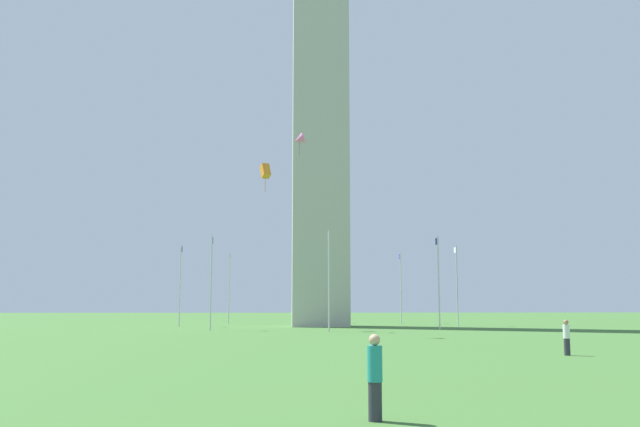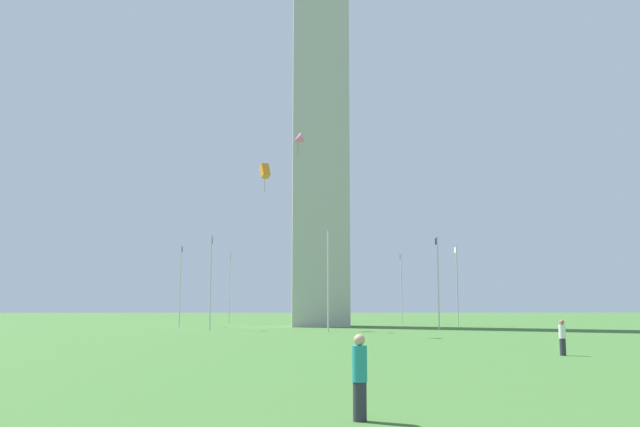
% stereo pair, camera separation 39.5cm
% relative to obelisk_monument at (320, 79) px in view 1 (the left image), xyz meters
% --- Properties ---
extents(ground_plane, '(260.00, 260.00, 0.00)m').
position_rel_obelisk_monument_xyz_m(ground_plane, '(0.00, 0.00, -28.34)').
color(ground_plane, '#3D6B2D').
extents(obelisk_monument, '(6.23, 6.23, 56.68)m').
position_rel_obelisk_monument_xyz_m(obelisk_monument, '(0.00, 0.00, 0.00)').
color(obelisk_monument, '#B7B2A8').
rests_on(obelisk_monument, ground).
extents(flagpole_n, '(1.12, 0.14, 9.01)m').
position_rel_obelisk_monument_xyz_m(flagpole_n, '(15.53, 0.00, -23.44)').
color(flagpole_n, silver).
rests_on(flagpole_n, ground).
extents(flagpole_ne, '(1.12, 0.14, 9.01)m').
position_rel_obelisk_monument_xyz_m(flagpole_ne, '(10.99, 10.94, -23.44)').
color(flagpole_ne, silver).
rests_on(flagpole_ne, ground).
extents(flagpole_e, '(1.12, 0.14, 9.01)m').
position_rel_obelisk_monument_xyz_m(flagpole_e, '(0.05, 15.47, -23.44)').
color(flagpole_e, silver).
rests_on(flagpole_e, ground).
extents(flagpole_se, '(1.12, 0.14, 9.01)m').
position_rel_obelisk_monument_xyz_m(flagpole_se, '(-10.89, 10.94, -23.44)').
color(flagpole_se, silver).
rests_on(flagpole_se, ground).
extents(flagpole_s, '(1.12, 0.14, 9.01)m').
position_rel_obelisk_monument_xyz_m(flagpole_s, '(-15.42, 0.00, -23.44)').
color(flagpole_s, silver).
rests_on(flagpole_s, ground).
extents(flagpole_sw, '(1.12, 0.14, 9.01)m').
position_rel_obelisk_monument_xyz_m(flagpole_sw, '(-10.89, -10.94, -23.44)').
color(flagpole_sw, silver).
rests_on(flagpole_sw, ground).
extents(flagpole_w, '(1.12, 0.14, 9.01)m').
position_rel_obelisk_monument_xyz_m(flagpole_w, '(0.05, -15.47, -23.44)').
color(flagpole_w, silver).
rests_on(flagpole_w, ground).
extents(flagpole_nw, '(1.12, 0.14, 9.01)m').
position_rel_obelisk_monument_xyz_m(flagpole_nw, '(10.99, -10.94, -23.44)').
color(flagpole_nw, silver).
rests_on(flagpole_nw, ground).
extents(person_teal_shirt, '(0.32, 0.32, 1.79)m').
position_rel_obelisk_monument_xyz_m(person_teal_shirt, '(-63.06, 2.10, -27.45)').
color(person_teal_shirt, '#2D2D38').
rests_on(person_teal_shirt, ground).
extents(person_white_shirt, '(0.32, 0.32, 1.69)m').
position_rel_obelisk_monument_xyz_m(person_white_shirt, '(-44.87, -9.46, -27.50)').
color(person_white_shirt, '#2D2D38').
rests_on(person_white_shirt, ground).
extents(kite_pink_delta, '(1.13, 1.29, 1.90)m').
position_rel_obelisk_monument_xyz_m(kite_pink_delta, '(-22.22, 2.84, -12.57)').
color(kite_pink_delta, pink).
extents(kite_orange_box, '(1.45, 1.19, 2.89)m').
position_rel_obelisk_monument_xyz_m(kite_orange_box, '(-9.58, 5.94, -12.76)').
color(kite_orange_box, orange).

